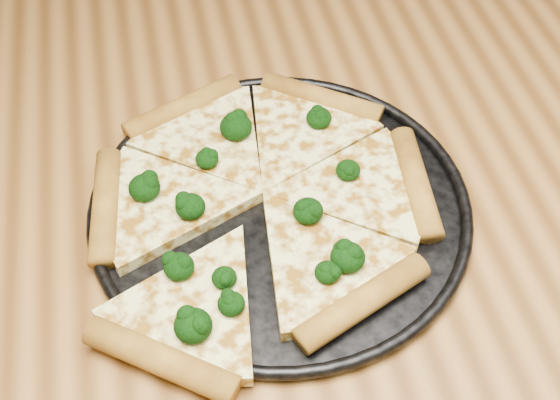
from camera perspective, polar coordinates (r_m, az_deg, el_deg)
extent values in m
cube|color=olive|center=(0.72, 0.80, -0.83)|extent=(1.20, 0.90, 0.04)
cube|color=brown|center=(1.41, 19.07, 5.05)|extent=(0.06, 0.06, 0.71)
cylinder|color=black|center=(0.69, 0.00, -0.69)|extent=(0.35, 0.35, 0.01)
torus|color=black|center=(0.69, 0.00, -0.32)|extent=(0.36, 0.36, 0.01)
cylinder|color=#B4802D|center=(0.78, 3.25, 7.86)|extent=(0.12, 0.10, 0.03)
cylinder|color=#B4802D|center=(0.77, -7.56, 7.10)|extent=(0.13, 0.08, 0.03)
cylinder|color=#B4802D|center=(0.70, -13.39, -0.46)|extent=(0.04, 0.13, 0.03)
cylinder|color=#B4802D|center=(0.60, -9.24, -12.15)|extent=(0.12, 0.10, 0.03)
cylinder|color=#B4802D|center=(0.62, 6.44, -7.88)|extent=(0.13, 0.08, 0.03)
cylinder|color=#B4802D|center=(0.71, 10.49, 1.33)|extent=(0.04, 0.13, 0.03)
ellipsoid|color=black|center=(0.62, 3.70, -5.62)|extent=(0.02, 0.02, 0.02)
ellipsoid|color=black|center=(0.66, 2.19, -0.86)|extent=(0.03, 0.03, 0.02)
ellipsoid|color=black|center=(0.71, -5.71, 3.20)|extent=(0.02, 0.02, 0.02)
ellipsoid|color=black|center=(0.63, -7.87, -5.14)|extent=(0.03, 0.03, 0.02)
ellipsoid|color=black|center=(0.69, -10.49, 0.95)|extent=(0.03, 0.03, 0.02)
ellipsoid|color=black|center=(0.63, 5.28, -4.45)|extent=(0.03, 0.03, 0.02)
ellipsoid|color=black|center=(0.70, 5.31, 2.33)|extent=(0.02, 0.02, 0.02)
ellipsoid|color=black|center=(0.61, -3.81, -8.04)|extent=(0.02, 0.02, 0.02)
ellipsoid|color=black|center=(0.62, -4.35, -6.04)|extent=(0.02, 0.02, 0.02)
ellipsoid|color=black|center=(0.74, 3.04, 6.39)|extent=(0.03, 0.03, 0.02)
ellipsoid|color=black|center=(0.59, -6.77, -9.67)|extent=(0.03, 0.03, 0.02)
ellipsoid|color=black|center=(0.67, -6.98, -0.51)|extent=(0.03, 0.03, 0.02)
ellipsoid|color=black|center=(0.73, -3.45, 5.71)|extent=(0.03, 0.03, 0.02)
ellipsoid|color=black|center=(0.63, 5.10, -4.17)|extent=(0.02, 0.02, 0.02)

